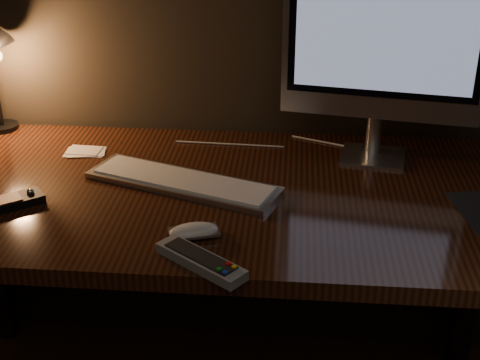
# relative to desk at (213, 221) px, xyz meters

# --- Properties ---
(desk) EXTENTS (1.60, 0.75, 0.75)m
(desk) POSITION_rel_desk_xyz_m (0.00, 0.00, 0.00)
(desk) COLOR #391A0C
(desk) RESTS_ON ground
(monitor) EXTENTS (0.50, 0.17, 0.53)m
(monitor) POSITION_rel_desk_xyz_m (0.41, 0.14, 0.44)
(monitor) COLOR silver
(monitor) RESTS_ON desk
(keyboard) EXTENTS (0.50, 0.29, 0.02)m
(keyboard) POSITION_rel_desk_xyz_m (-0.06, -0.06, 0.14)
(keyboard) COLOR silver
(keyboard) RESTS_ON desk
(mouse) EXTENTS (0.12, 0.08, 0.02)m
(mouse) POSITION_rel_desk_xyz_m (-0.00, -0.30, 0.14)
(mouse) COLOR white
(mouse) RESTS_ON desk
(media_remote) EXTENTS (0.16, 0.15, 0.03)m
(media_remote) POSITION_rel_desk_xyz_m (-0.45, -0.21, 0.14)
(media_remote) COLOR black
(media_remote) RESTS_ON desk
(tv_remote) EXTENTS (0.20, 0.16, 0.03)m
(tv_remote) POSITION_rel_desk_xyz_m (0.03, -0.41, 0.14)
(tv_remote) COLOR gray
(tv_remote) RESTS_ON desk
(papers) EXTENTS (0.11, 0.08, 0.01)m
(papers) POSITION_rel_desk_xyz_m (-0.36, 0.12, 0.13)
(papers) COLOR white
(papers) RESTS_ON desk
(cable) EXTENTS (0.57, 0.15, 0.01)m
(cable) POSITION_rel_desk_xyz_m (0.17, 0.20, 0.13)
(cable) COLOR white
(cable) RESTS_ON desk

